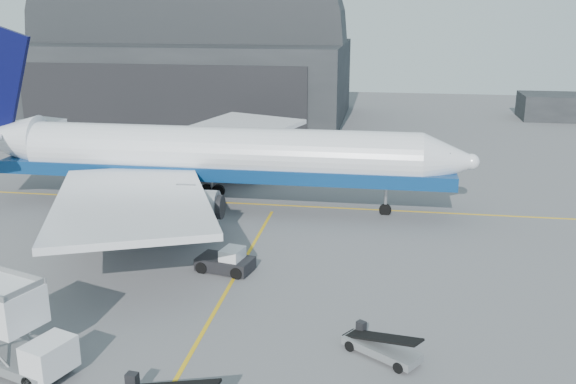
% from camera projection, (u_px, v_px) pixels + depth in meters
% --- Properties ---
extents(ground, '(200.00, 200.00, 0.00)m').
position_uv_depth(ground, '(221.00, 300.00, 40.33)').
color(ground, '#565659').
rests_on(ground, ground).
extents(taxi_lines, '(80.00, 42.12, 0.02)m').
position_uv_depth(taxi_lines, '(261.00, 232.00, 52.33)').
color(taxi_lines, gold).
rests_on(taxi_lines, ground).
extents(hangar, '(50.00, 28.30, 28.00)m').
position_uv_depth(hangar, '(188.00, 58.00, 102.41)').
color(hangar, black).
rests_on(hangar, ground).
extents(distant_bldg_a, '(14.00, 8.00, 4.00)m').
position_uv_depth(distant_bldg_a, '(564.00, 119.00, 102.95)').
color(distant_bldg_a, black).
rests_on(distant_bldg_a, ground).
extents(airliner, '(48.78, 47.30, 17.12)m').
position_uv_depth(airliner, '(201.00, 155.00, 57.71)').
color(airliner, white).
rests_on(airliner, ground).
extents(catering_truck, '(7.00, 4.44, 4.52)m').
position_uv_depth(catering_truck, '(9.00, 327.00, 32.25)').
color(catering_truck, slate).
rests_on(catering_truck, ground).
extents(pushback_tug, '(4.17, 2.94, 1.76)m').
position_uv_depth(pushback_tug, '(227.00, 262.00, 44.58)').
color(pushback_tug, black).
rests_on(pushback_tug, ground).
extents(belt_loader_b, '(4.33, 3.60, 1.73)m').
position_uv_depth(belt_loader_b, '(381.00, 347.00, 33.80)').
color(belt_loader_b, slate).
rests_on(belt_loader_b, ground).
extents(traffic_cone, '(0.34, 0.34, 0.50)m').
position_uv_depth(traffic_cone, '(239.00, 252.00, 47.57)').
color(traffic_cone, '#F05507').
rests_on(traffic_cone, ground).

